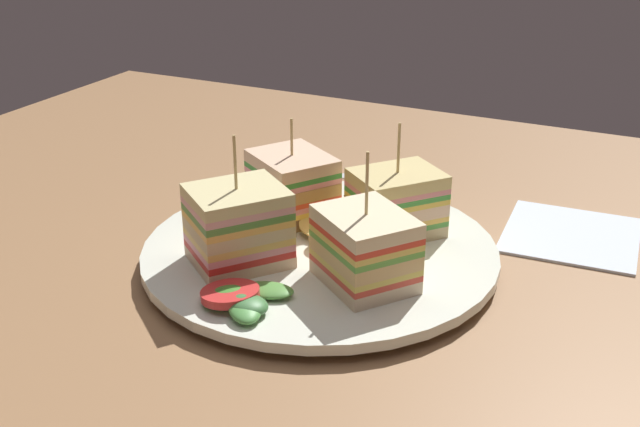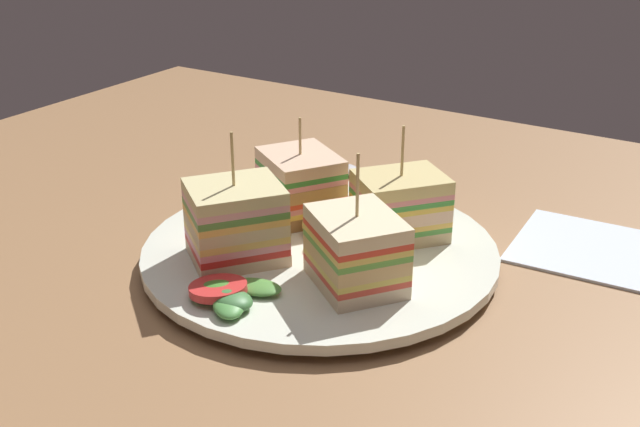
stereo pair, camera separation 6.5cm
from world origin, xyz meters
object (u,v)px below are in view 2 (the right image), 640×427
(chip_pile, at_px, (333,237))
(sandwich_wedge_0, at_px, (236,222))
(plate, at_px, (320,253))
(sandwich_wedge_1, at_px, (356,251))
(sandwich_wedge_2, at_px, (399,207))
(spoon, at_px, (358,173))
(napkin, at_px, (584,246))
(sandwich_wedge_3, at_px, (301,184))

(chip_pile, bearing_deg, sandwich_wedge_0, -131.90)
(plate, height_order, sandwich_wedge_1, sandwich_wedge_1)
(sandwich_wedge_2, bearing_deg, sandwich_wedge_1, 46.27)
(sandwich_wedge_0, distance_m, spoon, 0.25)
(sandwich_wedge_1, relative_size, napkin, 0.89)
(sandwich_wedge_0, relative_size, spoon, 0.78)
(sandwich_wedge_3, height_order, napkin, sandwich_wedge_3)
(plate, distance_m, chip_pile, 0.02)
(sandwich_wedge_0, height_order, chip_pile, sandwich_wedge_0)
(sandwich_wedge_2, relative_size, chip_pile, 1.35)
(plate, height_order, napkin, plate)
(sandwich_wedge_3, bearing_deg, spoon, 131.01)
(sandwich_wedge_1, distance_m, napkin, 0.23)
(sandwich_wedge_1, distance_m, sandwich_wedge_3, 0.14)
(sandwich_wedge_0, distance_m, sandwich_wedge_3, 0.10)
(sandwich_wedge_3, relative_size, spoon, 0.68)
(spoon, relative_size, napkin, 1.16)
(sandwich_wedge_0, distance_m, sandwich_wedge_2, 0.14)
(sandwich_wedge_1, xyz_separation_m, sandwich_wedge_2, (-0.01, 0.09, -0.00))
(sandwich_wedge_0, bearing_deg, sandwich_wedge_2, -3.73)
(sandwich_wedge_0, xyz_separation_m, spoon, (-0.02, 0.24, -0.04))
(sandwich_wedge_2, bearing_deg, chip_pile, -0.99)
(plate, bearing_deg, spoon, 110.39)
(chip_pile, relative_size, spoon, 0.53)
(sandwich_wedge_0, distance_m, napkin, 0.31)
(spoon, bearing_deg, plate, 111.60)
(chip_pile, xyz_separation_m, spoon, (-0.08, 0.18, -0.02))
(chip_pile, height_order, napkin, chip_pile)
(sandwich_wedge_1, height_order, napkin, sandwich_wedge_1)
(napkin, bearing_deg, sandwich_wedge_2, -145.58)
(sandwich_wedge_1, bearing_deg, sandwich_wedge_0, 43.92)
(sandwich_wedge_3, xyz_separation_m, chip_pile, (0.06, -0.04, -0.02))
(spoon, bearing_deg, napkin, 171.21)
(napkin, bearing_deg, sandwich_wedge_3, -157.51)
(sandwich_wedge_0, relative_size, sandwich_wedge_2, 1.08)
(napkin, bearing_deg, plate, -141.57)
(spoon, bearing_deg, sandwich_wedge_3, 99.17)
(sandwich_wedge_2, distance_m, spoon, 0.19)
(sandwich_wedge_0, xyz_separation_m, sandwich_wedge_3, (-0.00, 0.10, -0.00))
(plate, height_order, chip_pile, chip_pile)
(plate, xyz_separation_m, chip_pile, (0.01, 0.01, 0.01))
(chip_pile, xyz_separation_m, napkin, (0.17, 0.14, -0.02))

